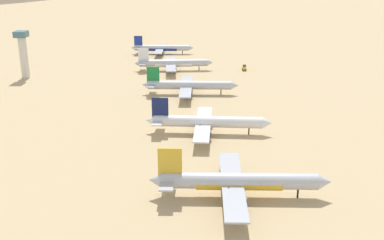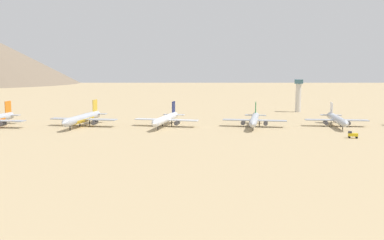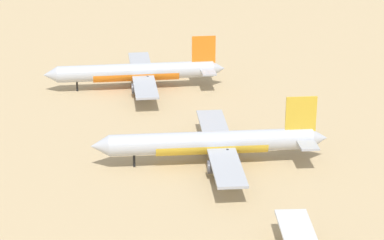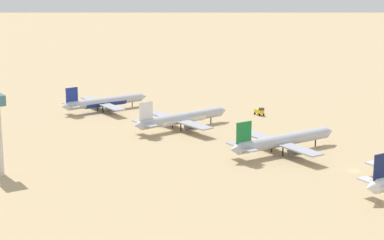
{
  "view_description": "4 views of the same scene",
  "coord_description": "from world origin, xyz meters",
  "px_view_note": "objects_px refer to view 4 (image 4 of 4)",
  "views": [
    {
      "loc": [
        5.9,
        -212.47,
        72.16
      ],
      "look_at": [
        -2.91,
        -23.22,
        4.56
      ],
      "focal_mm": 44.03,
      "sensor_mm": 36.0,
      "label": 1
    },
    {
      "loc": [
        279.43,
        48.57,
        40.83
      ],
      "look_at": [
        1.95,
        -9.61,
        4.76
      ],
      "focal_mm": 40.6,
      "sensor_mm": 36.0,
      "label": 2
    },
    {
      "loc": [
        30.55,
        87.81,
        78.22
      ],
      "look_at": [
        18.03,
        -94.9,
        6.1
      ],
      "focal_mm": 73.04,
      "sensor_mm": 36.0,
      "label": 3
    },
    {
      "loc": [
        -167.38,
        -158.36,
        71.1
      ],
      "look_at": [
        -14.94,
        83.91,
        3.52
      ],
      "focal_mm": 61.77,
      "sensor_mm": 36.0,
      "label": 4
    }
  ],
  "objects_px": {
    "parked_jet_4": "(181,118)",
    "parked_jet_3": "(283,141)",
    "service_truck": "(260,111)",
    "parked_jet_5": "(104,102)"
  },
  "relations": [
    {
      "from": "parked_jet_3",
      "to": "parked_jet_4",
      "type": "distance_m",
      "value": 55.23
    },
    {
      "from": "parked_jet_3",
      "to": "parked_jet_4",
      "type": "relative_size",
      "value": 1.02
    },
    {
      "from": "parked_jet_3",
      "to": "parked_jet_4",
      "type": "xyz_separation_m",
      "value": [
        -13.01,
        53.68,
        -0.16
      ]
    },
    {
      "from": "parked_jet_3",
      "to": "service_truck",
      "type": "height_order",
      "value": "parked_jet_3"
    },
    {
      "from": "parked_jet_4",
      "to": "service_truck",
      "type": "xyz_separation_m",
      "value": [
        46.19,
        3.19,
        -2.81
      ]
    },
    {
      "from": "parked_jet_3",
      "to": "parked_jet_5",
      "type": "relative_size",
      "value": 1.1
    },
    {
      "from": "service_truck",
      "to": "parked_jet_5",
      "type": "bearing_deg",
      "value": 140.32
    },
    {
      "from": "parked_jet_5",
      "to": "service_truck",
      "type": "relative_size",
      "value": 9.06
    },
    {
      "from": "parked_jet_4",
      "to": "parked_jet_3",
      "type": "bearing_deg",
      "value": -76.38
    },
    {
      "from": "parked_jet_5",
      "to": "parked_jet_4",
      "type": "bearing_deg",
      "value": -76.07
    }
  ]
}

